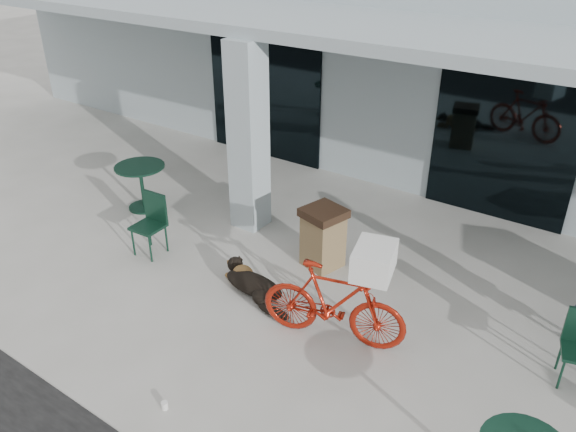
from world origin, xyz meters
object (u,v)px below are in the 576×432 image
Objects in this scene: bicycle at (333,303)px; cafe_chair_near at (148,226)px; cafe_table_near at (142,187)px; trash_receptacle at (323,238)px; dog at (254,283)px.

bicycle is 3.39m from cafe_chair_near.
trash_receptacle reaches higher than cafe_table_near.
trash_receptacle reaches higher than dog.
trash_receptacle is at bearing 3.71° from cafe_table_near.
cafe_chair_near is at bearing -160.80° from dog.
dog is 3.42m from cafe_table_near.
cafe_table_near reaches higher than dog.
dog is 1.29m from trash_receptacle.
bicycle reaches higher than dog.
cafe_chair_near is 1.03× the size of trash_receptacle.
dog is (-1.38, 0.18, -0.36)m from bicycle.
dog is 1.23× the size of cafe_table_near.
cafe_chair_near is 2.71m from trash_receptacle.
cafe_table_near is 3.67m from trash_receptacle.
trash_receptacle is (-0.99, 1.38, -0.07)m from bicycle.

